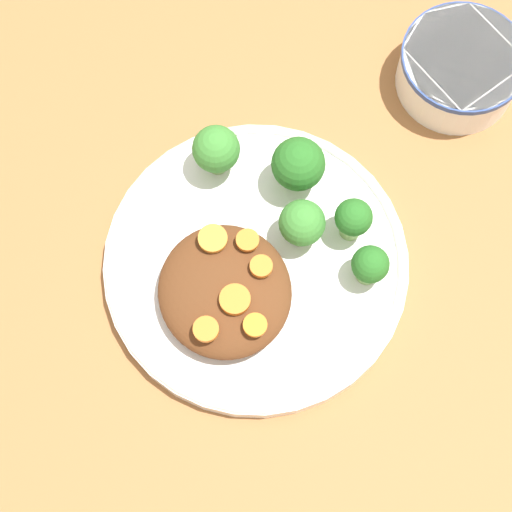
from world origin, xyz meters
TOP-DOWN VIEW (x-y plane):
  - ground_plane at (0.00, 0.00)m, footprint 4.00×4.00m
  - plate at (0.00, 0.00)m, footprint 0.26×0.26m
  - dip_bowl at (-0.23, -0.13)m, footprint 0.11×0.11m
  - stew_mound at (0.03, 0.02)m, footprint 0.11×0.12m
  - broccoli_floret_0 at (-0.04, -0.01)m, footprint 0.04×0.04m
  - broccoli_floret_1 at (0.01, -0.10)m, footprint 0.04×0.04m
  - broccoli_floret_2 at (-0.05, -0.06)m, footprint 0.05×0.05m
  - broccoli_floret_3 at (-0.09, -0.01)m, footprint 0.03×0.03m
  - broccoli_floret_4 at (-0.09, 0.04)m, footprint 0.03×0.03m
  - carrot_slice_0 at (0.06, 0.06)m, footprint 0.02×0.02m
  - carrot_slice_1 at (0.03, -0.02)m, footprint 0.02×0.02m
  - carrot_slice_2 at (0.03, 0.04)m, footprint 0.03×0.03m
  - carrot_slice_3 at (0.01, -0.01)m, footprint 0.02×0.02m
  - carrot_slice_4 at (0.02, 0.06)m, footprint 0.02×0.02m
  - carrot_slice_5 at (-0.00, 0.02)m, footprint 0.02×0.02m

SIDE VIEW (x-z plane):
  - ground_plane at x=0.00m, z-range 0.00..0.00m
  - plate at x=0.00m, z-range 0.00..0.02m
  - dip_bowl at x=-0.23m, z-range 0.00..0.05m
  - stew_mound at x=0.03m, z-range 0.02..0.05m
  - broccoli_floret_4 at x=-0.09m, z-range 0.02..0.06m
  - broccoli_floret_3 at x=-0.09m, z-range 0.02..0.07m
  - broccoli_floret_0 at x=-0.04m, z-range 0.02..0.07m
  - broccoli_floret_1 at x=0.01m, z-range 0.02..0.08m
  - broccoli_floret_2 at x=-0.05m, z-range 0.02..0.08m
  - carrot_slice_4 at x=0.02m, z-range 0.05..0.06m
  - carrot_slice_1 at x=0.03m, z-range 0.05..0.06m
  - carrot_slice_3 at x=0.01m, z-range 0.05..0.06m
  - carrot_slice_5 at x=0.00m, z-range 0.05..0.06m
  - carrot_slice_0 at x=0.06m, z-range 0.05..0.06m
  - carrot_slice_2 at x=0.03m, z-range 0.05..0.06m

